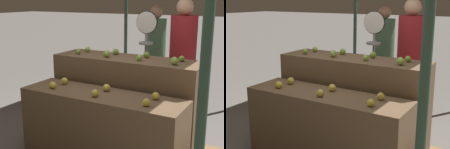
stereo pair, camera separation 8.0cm
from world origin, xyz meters
TOP-DOWN VIEW (x-y plane):
  - display_counter_front at (0.00, 0.00)m, footprint 1.87×0.55m
  - display_counter_back at (0.00, 0.60)m, footprint 1.87×0.55m
  - apple_front_0 at (-0.59, -0.10)m, footprint 0.08×0.08m
  - apple_front_1 at (-0.00, -0.12)m, footprint 0.08×0.08m
  - apple_front_2 at (0.59, -0.11)m, footprint 0.07×0.07m
  - apple_front_3 at (-0.58, 0.10)m, footprint 0.09×0.09m
  - apple_front_4 at (-0.00, 0.12)m, footprint 0.08×0.08m
  - apple_front_5 at (0.59, 0.12)m, footprint 0.08×0.08m
  - apple_back_0 at (-0.66, 0.50)m, footprint 0.07×0.07m
  - apple_back_1 at (-0.23, 0.50)m, footprint 0.09×0.09m
  - apple_back_2 at (0.21, 0.50)m, footprint 0.07×0.07m
  - apple_back_3 at (0.65, 0.49)m, footprint 0.09×0.09m
  - apple_back_4 at (-0.65, 0.71)m, footprint 0.07×0.07m
  - apple_back_5 at (-0.21, 0.71)m, footprint 0.08×0.08m
  - apple_back_6 at (0.21, 0.71)m, footprint 0.08×0.08m
  - apple_back_7 at (0.66, 0.70)m, footprint 0.07×0.07m
  - produce_scale at (-0.06, 1.30)m, footprint 0.32×0.20m
  - person_vendor_at_scale at (0.38, 1.61)m, footprint 0.42×0.42m
  - person_customer_left at (-0.34, 2.34)m, footprint 0.38×0.38m

SIDE VIEW (x-z plane):
  - display_counter_front at x=0.00m, z-range 0.00..0.81m
  - display_counter_back at x=0.00m, z-range 0.00..1.11m
  - apple_front_2 at x=0.59m, z-range 0.81..0.88m
  - apple_front_5 at x=0.59m, z-range 0.81..0.89m
  - apple_front_1 at x=0.00m, z-range 0.81..0.89m
  - apple_front_0 at x=-0.59m, z-range 0.81..0.89m
  - apple_front_4 at x=0.00m, z-range 0.81..0.89m
  - apple_front_3 at x=-0.58m, z-range 0.81..0.89m
  - person_customer_left at x=-0.34m, z-range 0.13..1.83m
  - person_vendor_at_scale at x=0.38m, z-range 0.14..1.97m
  - apple_back_4 at x=-0.65m, z-range 1.11..1.18m
  - apple_back_7 at x=0.66m, z-range 1.11..1.18m
  - apple_back_2 at x=0.21m, z-range 1.11..1.18m
  - apple_back_0 at x=-0.66m, z-range 1.11..1.18m
  - apple_back_6 at x=0.21m, z-range 1.11..1.19m
  - apple_back_5 at x=-0.21m, z-range 1.11..1.19m
  - apple_back_1 at x=-0.23m, z-range 1.11..1.20m
  - apple_back_3 at x=0.65m, z-range 1.11..1.20m
  - produce_scale at x=-0.06m, z-range 0.40..2.05m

